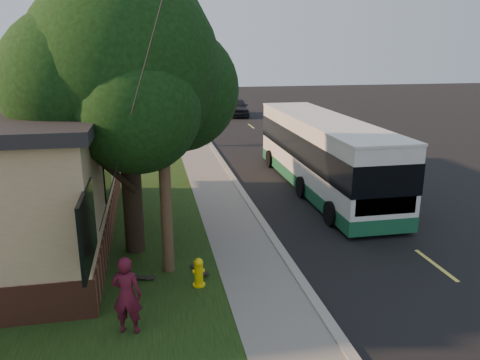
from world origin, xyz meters
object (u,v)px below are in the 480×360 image
object	(u,v)px
transit_bus	(322,152)
skateboard_main	(200,270)
bare_tree_near	(151,111)
distant_car	(237,107)
fire_hydrant	(199,272)
bare_tree_far	(155,94)
skateboard_spare	(140,278)
traffic_signal	(192,77)
skateboarder	(127,295)
dumpster	(8,178)
utility_pole	(161,99)
leafy_tree	(126,73)

from	to	relation	value
transit_bus	skateboard_main	bearing A→B (deg)	-131.32
bare_tree_near	distant_car	distance (m)	14.01
fire_hydrant	bare_tree_far	distance (m)	30.04
transit_bus	distant_car	distance (m)	22.32
skateboard_spare	traffic_signal	bearing A→B (deg)	82.24
distant_car	fire_hydrant	bearing A→B (deg)	-97.70
skateboarder	skateboard_main	world-z (taller)	skateboarder
bare_tree_near	distant_car	xyz separation A→B (m)	(7.47, 11.78, -1.38)
bare_tree_far	fire_hydrant	bearing A→B (deg)	-89.24
fire_hydrant	bare_tree_near	bearing A→B (deg)	92.86
bare_tree_near	skateboarder	distance (m)	19.75
fire_hydrant	dumpster	xyz separation A→B (m)	(-6.79, 9.22, 0.26)
skateboard_main	dumpster	world-z (taller)	dumpster
fire_hydrant	distant_car	distance (m)	30.49
utility_pole	skateboard_spare	distance (m)	4.59
skateboard_spare	dumpster	bearing A→B (deg)	121.78
transit_bus	distant_car	bearing A→B (deg)	88.58
leafy_tree	traffic_signal	xyz separation A→B (m)	(4.67, 31.35, -2.00)
utility_pole	skateboarder	world-z (taller)	utility_pole
fire_hydrant	distant_car	xyz separation A→B (m)	(6.57, 29.78, 0.34)
bare_tree_near	bare_tree_far	xyz separation A→B (m)	(0.50, 12.00, -0.15)
skateboarder	distant_car	xyz separation A→B (m)	(8.23, 31.47, -0.15)
distant_car	dumpster	bearing A→B (deg)	-118.29
bare_tree_near	distant_car	size ratio (longest dim) A/B	0.95
fire_hydrant	bare_tree_far	world-z (taller)	bare_tree_far
skateboarder	fire_hydrant	bearing A→B (deg)	-120.60
bare_tree_near	skateboarder	bearing A→B (deg)	-92.20
utility_pole	bare_tree_far	xyz separation A→B (m)	(0.31, 29.01, -2.63)
skateboarder	distant_car	distance (m)	32.53
leafy_tree	skateboarder	xyz separation A→B (m)	(-0.08, -4.34, -4.24)
utility_pole	bare_tree_far	bearing A→B (deg)	89.40
leafy_tree	transit_bus	distance (m)	9.67
bare_tree_far	traffic_signal	size ratio (longest dim) A/B	0.73
skateboarder	distant_car	bearing A→B (deg)	-90.90
utility_pole	distant_car	distance (m)	29.94
skateboard_spare	distant_car	xyz separation A→B (m)	(8.02, 29.18, 0.65)
bare_tree_near	skateboard_main	distance (m)	17.40
utility_pole	bare_tree_near	bearing A→B (deg)	90.66
traffic_signal	transit_bus	size ratio (longest dim) A/B	0.49
leafy_tree	dumpster	world-z (taller)	leafy_tree
skateboard_main	skateboard_spare	bearing A→B (deg)	-174.43
utility_pole	transit_bus	bearing A→B (deg)	43.97
traffic_signal	transit_bus	distance (m)	26.73
bare_tree_far	skateboard_spare	bearing A→B (deg)	-92.05
traffic_signal	leafy_tree	bearing A→B (deg)	-98.47
skateboard_main	bare_tree_far	bearing A→B (deg)	90.98
fire_hydrant	skateboarder	xyz separation A→B (m)	(-1.66, -1.69, 0.49)
skateboard_spare	utility_pole	bearing A→B (deg)	27.97
bare_tree_near	dumpster	xyz separation A→B (m)	(-5.89, -8.78, -1.46)
fire_hydrant	traffic_signal	world-z (taller)	traffic_signal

